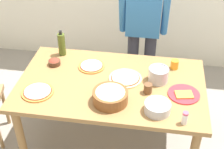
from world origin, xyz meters
TOP-DOWN VIEW (x-y plane):
  - ground at (0.00, 0.00)m, footprint 8.00×8.00m
  - dining_table at (0.00, 0.00)m, footprint 1.60×0.96m
  - person_cook at (0.21, 0.76)m, footprint 0.49×0.25m
  - pizza_raw_on_board at (0.11, 0.07)m, footprint 0.29×0.29m
  - pizza_cooked_on_tray at (-0.58, -0.23)m, footprint 0.26×0.26m
  - pizza_second_cooked at (-0.22, 0.21)m, footprint 0.24×0.24m
  - plate_with_slice at (0.61, -0.07)m, footprint 0.26×0.26m
  - popcorn_bowl at (0.03, -0.25)m, footprint 0.28×0.28m
  - mixing_bowl_steel at (0.40, -0.30)m, footprint 0.20×0.20m
  - small_sauce_bowl at (-0.56, 0.19)m, footprint 0.11×0.11m
  - olive_oil_bottle at (-0.54, 0.38)m, footprint 0.07×0.07m
  - steel_pot at (0.39, 0.09)m, footprint 0.17×0.17m
  - cup_orange at (0.53, 0.30)m, footprint 0.07×0.07m
  - cup_small_brown at (0.32, -0.09)m, footprint 0.07×0.07m
  - salt_shaker at (0.60, -0.40)m, footprint 0.04×0.04m

SIDE VIEW (x-z plane):
  - ground at x=0.00m, z-range 0.00..0.00m
  - dining_table at x=0.00m, z-range 0.29..1.05m
  - plate_with_slice at x=0.61m, z-range 0.76..0.78m
  - pizza_raw_on_board at x=0.11m, z-range 0.76..0.78m
  - pizza_cooked_on_tray at x=-0.58m, z-range 0.76..0.78m
  - pizza_second_cooked at x=-0.22m, z-range 0.76..0.78m
  - small_sauce_bowl at x=-0.56m, z-range 0.76..0.82m
  - mixing_bowl_steel at x=0.40m, z-range 0.76..0.84m
  - cup_orange at x=0.53m, z-range 0.76..0.84m
  - cup_small_brown at x=0.32m, z-range 0.76..0.84m
  - salt_shaker at x=0.60m, z-range 0.76..0.87m
  - popcorn_bowl at x=0.03m, z-range 0.76..0.88m
  - steel_pot at x=0.39m, z-range 0.76..0.89m
  - olive_oil_bottle at x=-0.54m, z-range 0.75..1.00m
  - person_cook at x=0.21m, z-range 0.13..1.75m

